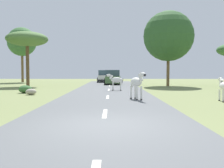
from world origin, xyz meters
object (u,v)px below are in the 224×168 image
(zebra_3, at_px, (222,86))
(tree_3, at_px, (26,39))
(zebra_2, at_px, (115,80))
(rock_0, at_px, (30,92))
(car_1, at_px, (103,77))
(car_0, at_px, (111,78))
(tree_0, at_px, (21,42))
(zebra_0, at_px, (136,82))
(bush_0, at_px, (24,89))
(tree_4, at_px, (167,36))

(zebra_3, distance_m, tree_3, 20.89)
(zebra_2, bearing_deg, rock_0, 124.05)
(car_1, xyz_separation_m, rock_0, (-4.53, -19.18, -0.63))
(car_0, bearing_deg, tree_0, 153.11)
(zebra_0, xyz_separation_m, car_0, (-1.37, 16.32, -0.17))
(bush_0, bearing_deg, tree_3, 107.36)
(car_1, distance_m, tree_4, 12.40)
(tree_4, relative_size, rock_0, 11.03)
(tree_0, distance_m, rock_0, 21.91)
(car_0, relative_size, tree_0, 0.54)
(zebra_0, distance_m, car_0, 16.38)
(tree_3, xyz_separation_m, bush_0, (2.63, -8.40, -4.79))
(zebra_2, relative_size, tree_3, 0.26)
(tree_4, bearing_deg, car_0, 155.81)
(zebra_2, height_order, tree_3, tree_3)
(zebra_0, relative_size, car_1, 0.37)
(car_1, bearing_deg, rock_0, 74.95)
(car_0, xyz_separation_m, bush_0, (-6.64, -11.74, -0.55))
(car_0, distance_m, tree_4, 8.23)
(zebra_0, distance_m, tree_3, 17.27)
(car_0, bearing_deg, zebra_0, -86.03)
(zebra_2, xyz_separation_m, bush_0, (-6.90, -2.09, -0.60))
(tree_3, bearing_deg, zebra_2, -33.52)
(zebra_2, distance_m, zebra_3, 9.27)
(car_0, xyz_separation_m, car_1, (-1.21, 6.02, 0.00))
(rock_0, bearing_deg, bush_0, 122.16)
(tree_4, bearing_deg, zebra_3, -90.45)
(zebra_3, distance_m, car_1, 24.02)
(car_1, bearing_deg, tree_0, -4.25)
(zebra_2, distance_m, rock_0, 6.99)
(tree_0, relative_size, bush_0, 8.23)
(car_0, distance_m, rock_0, 14.38)
(zebra_3, height_order, tree_4, tree_4)
(car_0, height_order, tree_4, tree_4)
(tree_0, xyz_separation_m, rock_0, (7.64, -19.71, -5.74))
(tree_0, relative_size, tree_3, 1.37)
(tree_3, relative_size, rock_0, 7.88)
(tree_3, height_order, tree_4, tree_4)
(zebra_2, bearing_deg, tree_3, 60.12)
(zebra_0, distance_m, zebra_2, 6.77)
(car_0, bearing_deg, tree_4, -25.02)
(rock_0, bearing_deg, tree_0, 111.20)
(zebra_0, xyz_separation_m, zebra_2, (-1.10, 6.68, -0.12))
(car_1, bearing_deg, tree_3, 47.50)
(tree_0, xyz_separation_m, tree_4, (19.56, -9.32, -0.45))
(car_0, height_order, car_1, same)
(zebra_0, bearing_deg, tree_4, -131.79)
(zebra_3, height_order, bush_0, zebra_3)
(rock_0, bearing_deg, zebra_3, -17.41)
(zebra_0, relative_size, rock_0, 2.17)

